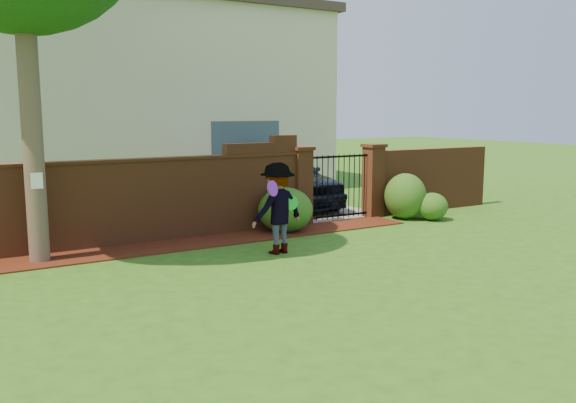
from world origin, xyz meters
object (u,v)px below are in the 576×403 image
frisbee_green (291,203)px  car (286,178)px  frisbee_purple (273,188)px  man (278,209)px

frisbee_green → car: bearing=60.0°
frisbee_purple → frisbee_green: (0.56, 0.27, -0.34)m
man → frisbee_purple: (-0.32, -0.35, 0.45)m
car → frisbee_purple: bearing=-119.4°
man → frisbee_green: (0.23, -0.07, 0.11)m
man → frisbee_purple: 0.65m
frisbee_purple → frisbee_green: frisbee_purple is taller
man → frisbee_green: size_ratio=6.00×
car → frisbee_green: 5.61m
car → man: size_ratio=2.76×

